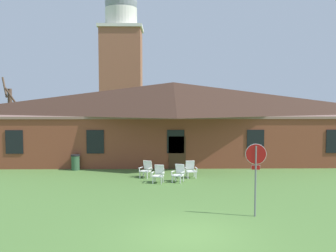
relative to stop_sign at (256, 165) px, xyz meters
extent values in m
plane|color=#517A38|center=(-2.72, -2.02, -2.02)|extent=(200.00, 200.00, 0.00)
cube|color=brown|center=(-2.72, 15.02, -0.42)|extent=(25.55, 10.00, 3.20)
cube|color=#8C6458|center=(-2.72, 15.02, 1.26)|extent=(26.06, 10.20, 0.16)
pyramid|color=#382319|center=(-2.72, 15.02, 2.51)|extent=(26.57, 10.40, 2.34)
cube|color=black|center=(-12.94, 9.99, -0.26)|extent=(1.10, 0.06, 1.50)
cube|color=black|center=(-7.83, 9.99, -0.26)|extent=(1.10, 0.06, 1.50)
cube|color=black|center=(-2.72, 9.99, -0.26)|extent=(1.10, 0.06, 1.50)
cube|color=black|center=(2.39, 9.99, -0.26)|extent=(1.10, 0.06, 1.50)
cube|color=black|center=(7.50, 9.99, -0.26)|extent=(1.10, 0.06, 1.50)
cube|color=#422819|center=(-2.63, 9.99, -0.97)|extent=(1.10, 0.06, 2.10)
cube|color=#93563D|center=(-8.42, 33.24, 4.26)|extent=(4.80, 4.80, 12.56)
cube|color=silver|center=(-8.42, 33.24, 10.72)|extent=(5.18, 5.18, 0.36)
cylinder|color=silver|center=(-8.42, 33.24, 12.00)|extent=(3.80, 3.80, 2.20)
sphere|color=gray|center=(-8.42, 33.24, 13.78)|extent=(3.88, 3.88, 3.88)
cylinder|color=slate|center=(0.00, 0.00, -0.64)|extent=(0.07, 0.07, 2.76)
cylinder|color=white|center=(0.00, 0.01, 0.42)|extent=(0.80, 0.16, 0.81)
cylinder|color=#B71414|center=(0.00, -0.01, 0.42)|extent=(0.75, 0.15, 0.76)
cube|color=#B71414|center=(0.00, 0.00, -0.10)|extent=(0.32, 0.08, 0.16)
cube|color=white|center=(0.00, 0.01, -0.10)|extent=(0.34, 0.08, 0.18)
cube|color=silver|center=(-4.43, 6.98, -1.84)|extent=(0.07, 0.07, 0.36)
cube|color=silver|center=(-4.85, 7.17, -1.84)|extent=(0.07, 0.07, 0.36)
cube|color=silver|center=(-4.25, 7.38, -1.84)|extent=(0.07, 0.07, 0.36)
cube|color=silver|center=(-4.67, 7.57, -1.84)|extent=(0.07, 0.07, 0.36)
cube|color=silver|center=(-4.55, 7.27, -1.64)|extent=(0.71, 0.70, 0.05)
cube|color=silver|center=(-4.42, 7.56, -1.34)|extent=(0.55, 0.39, 0.54)
cube|color=silver|center=(-4.30, 7.14, -1.44)|extent=(0.25, 0.45, 0.03)
cube|color=silver|center=(-4.36, 6.99, -1.55)|extent=(0.05, 0.05, 0.22)
cube|color=silver|center=(-4.82, 7.38, -1.44)|extent=(0.25, 0.45, 0.03)
cube|color=silver|center=(-4.89, 7.23, -1.55)|extent=(0.05, 0.05, 0.22)
cube|color=silver|center=(-3.64, 5.62, -1.84)|extent=(0.06, 0.06, 0.36)
cube|color=silver|center=(-4.09, 5.73, -1.84)|extent=(0.06, 0.06, 0.36)
cube|color=silver|center=(-3.54, 6.05, -1.84)|extent=(0.06, 0.06, 0.36)
cube|color=silver|center=(-3.98, 6.16, -1.84)|extent=(0.06, 0.06, 0.36)
cube|color=silver|center=(-3.81, 5.89, -1.64)|extent=(0.65, 0.63, 0.05)
cube|color=silver|center=(-3.74, 6.19, -1.34)|extent=(0.54, 0.31, 0.54)
cube|color=silver|center=(-3.53, 5.80, -1.44)|extent=(0.17, 0.47, 0.03)
cube|color=silver|center=(-3.57, 5.65, -1.55)|extent=(0.05, 0.05, 0.22)
cube|color=silver|center=(-4.10, 5.94, -1.44)|extent=(0.17, 0.47, 0.03)
cube|color=silver|center=(-4.14, 5.78, -1.55)|extent=(0.05, 0.05, 0.22)
cube|color=white|center=(-2.62, 5.79, -1.84)|extent=(0.07, 0.07, 0.36)
cube|color=white|center=(-3.04, 5.98, -1.84)|extent=(0.07, 0.07, 0.36)
cube|color=white|center=(-2.44, 6.19, -1.84)|extent=(0.07, 0.07, 0.36)
cube|color=white|center=(-2.86, 6.38, -1.84)|extent=(0.07, 0.07, 0.36)
cube|color=white|center=(-2.74, 6.09, -1.64)|extent=(0.71, 0.70, 0.05)
cube|color=white|center=(-2.61, 6.37, -1.34)|extent=(0.55, 0.39, 0.54)
cube|color=white|center=(-2.48, 5.95, -1.44)|extent=(0.25, 0.45, 0.03)
cube|color=white|center=(-2.55, 5.80, -1.55)|extent=(0.05, 0.05, 0.22)
cube|color=white|center=(-3.01, 6.19, -1.44)|extent=(0.25, 0.45, 0.03)
cube|color=white|center=(-3.08, 6.04, -1.55)|extent=(0.05, 0.05, 0.22)
cube|color=white|center=(-1.68, 7.02, -1.84)|extent=(0.06, 0.06, 0.36)
cube|color=white|center=(-2.14, 6.95, -1.84)|extent=(0.06, 0.06, 0.36)
cube|color=white|center=(-1.74, 7.46, -1.84)|extent=(0.06, 0.06, 0.36)
cube|color=white|center=(-2.20, 7.39, -1.84)|extent=(0.06, 0.06, 0.36)
cube|color=white|center=(-1.94, 7.20, -1.64)|extent=(0.61, 0.59, 0.05)
cube|color=white|center=(-1.98, 7.51, -1.34)|extent=(0.54, 0.26, 0.54)
cube|color=white|center=(-1.65, 7.23, -1.44)|extent=(0.13, 0.47, 0.03)
cube|color=white|center=(-1.63, 7.07, -1.55)|extent=(0.05, 0.05, 0.22)
cube|color=white|center=(-2.22, 7.14, -1.44)|extent=(0.13, 0.47, 0.03)
cube|color=white|center=(-2.20, 6.98, -1.55)|extent=(0.05, 0.05, 0.22)
cylinder|color=brown|center=(-16.52, 18.89, 0.62)|extent=(0.36, 0.36, 5.28)
cylinder|color=brown|center=(-16.13, 18.47, 2.41)|extent=(1.06, 1.00, 1.86)
cylinder|color=brown|center=(-17.00, 18.76, 0.83)|extent=(0.45, 1.10, 0.97)
cylinder|color=brown|center=(-16.83, 18.63, 3.37)|extent=(0.75, 0.84, 1.75)
cylinder|color=brown|center=(-16.13, 18.31, 1.05)|extent=(1.34, 0.98, 1.16)
cylinder|color=brown|center=(-16.51, 19.25, 1.59)|extent=(0.85, 0.21, 0.94)
cylinder|color=#335638|center=(-9.05, 9.72, -1.57)|extent=(0.52, 0.52, 0.90)
cylinder|color=black|center=(-9.05, 9.72, -1.08)|extent=(0.56, 0.56, 0.08)
camera|label=1|loc=(-3.64, -14.96, 2.66)|focal=42.20mm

